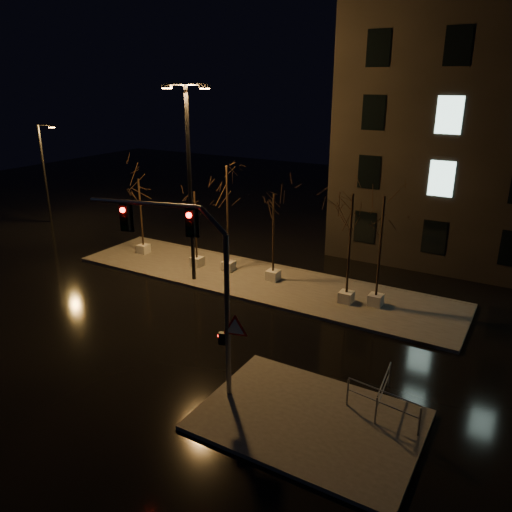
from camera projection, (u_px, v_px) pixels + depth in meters
The scene contains 14 objects.
ground at pixel (191, 325), 22.67m from camera, with size 90.00×90.00×0.00m, color black.
median at pixel (257, 280), 27.52m from camera, with size 22.00×5.00×0.15m, color #46443F.
sidewalk_corner at pixel (309, 420), 16.23m from camera, with size 7.00×5.00×0.15m, color #46443F.
tree_0 at pixel (139, 196), 30.38m from camera, with size 1.80×1.80×4.86m.
tree_1 at pixel (195, 209), 28.23m from camera, with size 1.80×1.80×4.58m.
tree_2 at pixel (227, 190), 27.16m from camera, with size 1.80×1.80×6.19m.
tree_3 at pixel (274, 214), 26.11m from camera, with size 1.80×1.80×4.92m.
tree_4 at pixel (351, 219), 23.21m from camera, with size 1.80×1.80×5.58m.
tree_5 at pixel (382, 222), 22.90m from camera, with size 1.80×1.80×5.54m.
traffic_signal_mast at pixel (195, 273), 16.31m from camera, with size 5.35×1.38×6.70m.
streetlight_main at pixel (189, 172), 25.54m from camera, with size 2.55×0.79×10.21m.
streetlight_far at pixel (45, 170), 37.64m from camera, with size 1.42×0.67×7.44m.
guard_rail_a at pixel (383, 401), 15.90m from camera, with size 2.50×0.40×1.09m.
guard_rail_b at pixel (384, 387), 16.64m from camera, with size 0.26×2.23×1.06m.
Camera 1 is at (12.83, -16.03, 10.54)m, focal length 35.00 mm.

